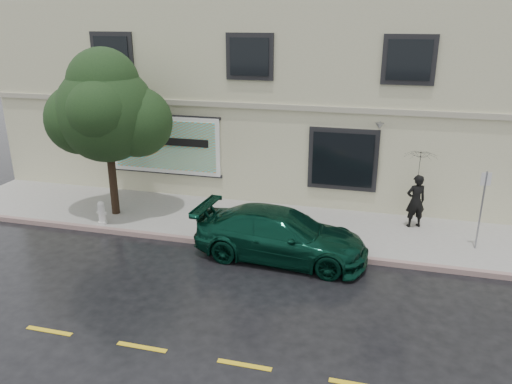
% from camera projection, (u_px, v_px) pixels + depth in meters
% --- Properties ---
extents(ground, '(90.00, 90.00, 0.00)m').
position_uv_depth(ground, '(202.00, 269.00, 13.46)').
color(ground, black).
rests_on(ground, ground).
extents(sidewalk, '(20.00, 3.50, 0.15)m').
position_uv_depth(sidewalk, '(237.00, 221.00, 16.40)').
color(sidewalk, '#9F9E96').
rests_on(sidewalk, ground).
extents(curb, '(20.00, 0.18, 0.16)m').
position_uv_depth(curb, '(220.00, 243.00, 14.81)').
color(curb, slate).
rests_on(curb, ground).
extents(road_marking, '(19.00, 0.12, 0.01)m').
position_uv_depth(road_marking, '(142.00, 347.00, 10.27)').
color(road_marking, gold).
rests_on(road_marking, ground).
extents(building, '(20.00, 8.12, 7.00)m').
position_uv_depth(building, '(276.00, 92.00, 20.50)').
color(building, beige).
rests_on(building, ground).
extents(billboard, '(4.30, 0.16, 2.20)m').
position_uv_depth(billboard, '(165.00, 145.00, 18.03)').
color(billboard, white).
rests_on(billboard, ground).
extents(car, '(4.96, 2.46, 1.40)m').
position_uv_depth(car, '(281.00, 235.00, 13.87)').
color(car, '#072E21').
rests_on(car, ground).
extents(pedestrian, '(0.73, 0.62, 1.71)m').
position_uv_depth(pedestrian, '(416.00, 201.00, 15.54)').
color(pedestrian, black).
rests_on(pedestrian, sidewalk).
extents(umbrella, '(1.11, 1.11, 0.78)m').
position_uv_depth(umbrella, '(420.00, 163.00, 15.12)').
color(umbrella, black).
rests_on(umbrella, pedestrian).
extents(street_tree, '(3.13, 3.13, 4.97)m').
position_uv_depth(street_tree, '(106.00, 113.00, 15.76)').
color(street_tree, black).
rests_on(street_tree, sidewalk).
extents(fire_hydrant, '(0.31, 0.29, 0.77)m').
position_uv_depth(fire_hydrant, '(102.00, 213.00, 15.90)').
color(fire_hydrant, beige).
rests_on(fire_hydrant, sidewalk).
extents(sign_pole, '(0.28, 0.09, 2.31)m').
position_uv_depth(sign_pole, '(482.00, 202.00, 13.85)').
color(sign_pole, gray).
rests_on(sign_pole, sidewalk).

